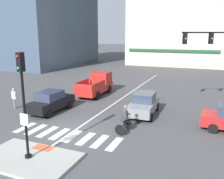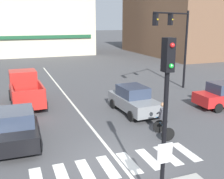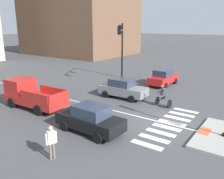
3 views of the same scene
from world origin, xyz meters
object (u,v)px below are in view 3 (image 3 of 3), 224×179
Objects in this scene: car_black_westbound_near at (90,119)px; pedestrian_at_curb_left at (51,140)px; car_grey_eastbound_mid at (123,88)px; car_red_cross_right at (163,77)px; cyclist at (163,95)px; traffic_light_mast at (121,41)px; pickup_truck_red_westbound_far at (31,95)px.

car_black_westbound_near is 3.31m from pedestrian_at_curb_left.
car_grey_eastbound_mid is 6.19m from car_red_cross_right.
cyclist reaches higher than car_red_cross_right.
car_black_westbound_near is at bearing 7.70° from pedestrian_at_curb_left.
car_grey_eastbound_mid is 1.01× the size of car_black_westbound_near.
cyclist is (-5.41, -7.34, -3.51)m from traffic_light_mast.
traffic_light_mast is at bearing -4.06° from pickup_truck_red_westbound_far.
pedestrian_at_curb_left is at bearing 173.15° from cyclist.
car_red_cross_right is 13.33m from pickup_truck_red_westbound_far.
pedestrian_at_curb_left is (-10.09, -2.58, 0.17)m from car_grey_eastbound_mid.
pickup_truck_red_westbound_far is 3.07× the size of cyclist.
traffic_light_mast is 7.28m from car_grey_eastbound_mid.
car_red_cross_right is (6.09, -1.09, 0.00)m from car_grey_eastbound_mid.
car_grey_eastbound_mid is 1.01× the size of car_red_cross_right.
pickup_truck_red_westbound_far is (-6.06, 4.38, 0.17)m from car_grey_eastbound_mid.
pickup_truck_red_westbound_far is at bearing 83.37° from car_black_westbound_near.
pedestrian_at_curb_left is (-4.03, -6.95, 0.00)m from pickup_truck_red_westbound_far.
traffic_light_mast is 3.76× the size of pedestrian_at_curb_left.
pickup_truck_red_westbound_far reaches higher than car_black_westbound_near.
car_red_cross_right is at bearing 23.12° from cyclist.
pedestrian_at_curb_left is at bearing -165.68° from car_grey_eastbound_mid.
pickup_truck_red_westbound_far is at bearing 59.91° from pedestrian_at_curb_left.
cyclist is at bearing -92.63° from car_grey_eastbound_mid.
pedestrian_at_curb_left reaches higher than car_black_westbound_near.
car_red_cross_right is 2.46× the size of cyclist.
cyclist is 1.01× the size of pedestrian_at_curb_left.
cyclist reaches higher than pedestrian_at_curb_left.
pedestrian_at_curb_left is at bearing -158.14° from traffic_light_mast.
car_grey_eastbound_mid is at bearing -35.84° from pickup_truck_red_westbound_far.
traffic_light_mast reaches higher than car_red_cross_right.
traffic_light_mast is 9.77m from cyclist.
car_grey_eastbound_mid is at bearing -145.70° from traffic_light_mast.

